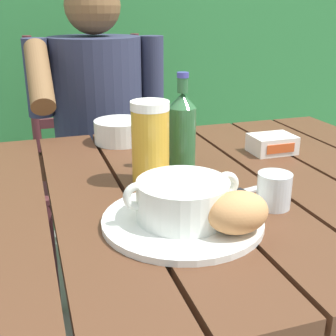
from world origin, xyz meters
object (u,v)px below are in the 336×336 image
(bread_roll, at_px, (238,212))
(beer_bottle, at_px, (182,130))
(butter_tub, at_px, (272,144))
(diner_bowl, at_px, (120,131))
(soup_bowl, at_px, (183,198))
(chair_near_diner, at_px, (95,166))
(water_glass_small, at_px, (274,190))
(person_eating, at_px, (100,124))
(beer_glass, at_px, (150,143))
(table_knife, at_px, (242,192))
(serving_plate, at_px, (182,220))

(bread_roll, distance_m, beer_bottle, 0.35)
(butter_tub, distance_m, diner_bowl, 0.42)
(soup_bowl, bearing_deg, chair_near_diner, 89.91)
(water_glass_small, height_order, butter_tub, water_glass_small)
(soup_bowl, bearing_deg, person_eating, 90.07)
(soup_bowl, distance_m, beer_glass, 0.21)
(bread_roll, relative_size, diner_bowl, 0.74)
(bread_roll, xyz_separation_m, butter_tub, (0.30, 0.39, -0.02))
(beer_bottle, xyz_separation_m, diner_bowl, (-0.09, 0.26, -0.06))
(beer_glass, bearing_deg, table_knife, -36.03)
(chair_near_diner, xyz_separation_m, soup_bowl, (-0.00, -1.07, 0.31))
(beer_bottle, xyz_separation_m, table_knife, (0.07, -0.18, -0.09))
(beer_bottle, distance_m, water_glass_small, 0.28)
(serving_plate, xyz_separation_m, beer_glass, (-0.00, 0.21, 0.08))
(beer_bottle, bearing_deg, person_eating, 99.11)
(beer_glass, bearing_deg, bread_roll, -76.62)
(water_glass_small, bearing_deg, chair_near_diner, 100.05)
(diner_bowl, bearing_deg, soup_bowl, -90.19)
(chair_near_diner, xyz_separation_m, beer_glass, (-0.00, -0.87, 0.35))
(table_knife, bearing_deg, diner_bowl, 109.97)
(person_eating, bearing_deg, beer_glass, -89.92)
(beer_bottle, bearing_deg, chair_near_diner, 96.67)
(soup_bowl, distance_m, diner_bowl, 0.53)
(butter_tub, bearing_deg, serving_plate, -139.34)
(soup_bowl, height_order, bread_roll, soup_bowl)
(soup_bowl, bearing_deg, beer_bottle, 70.59)
(serving_plate, distance_m, butter_tub, 0.48)
(table_knife, height_order, diner_bowl, diner_bowl)
(beer_glass, bearing_deg, diner_bowl, 89.66)
(bread_roll, relative_size, beer_bottle, 0.48)
(chair_near_diner, relative_size, beer_bottle, 4.43)
(bread_roll, bearing_deg, beer_bottle, 85.41)
(person_eating, bearing_deg, bread_roll, -85.88)
(serving_plate, height_order, diner_bowl, diner_bowl)
(chair_near_diner, height_order, beer_bottle, chair_near_diner)
(soup_bowl, xyz_separation_m, bread_roll, (0.07, -0.08, -0.00))
(bread_roll, xyz_separation_m, beer_bottle, (0.03, 0.35, 0.05))
(diner_bowl, bearing_deg, chair_near_diner, 90.00)
(soup_bowl, relative_size, beer_glass, 1.18)
(water_glass_small, distance_m, butter_tub, 0.35)
(chair_near_diner, xyz_separation_m, table_knife, (0.16, -0.98, 0.26))
(bread_roll, bearing_deg, soup_bowl, 130.60)
(beer_glass, bearing_deg, soup_bowl, -89.95)
(beer_bottle, height_order, diner_bowl, beer_bottle)
(beer_bottle, bearing_deg, bread_roll, -94.59)
(person_eating, relative_size, water_glass_small, 17.87)
(water_glass_small, relative_size, diner_bowl, 0.47)
(serving_plate, relative_size, table_knife, 1.87)
(person_eating, distance_m, beer_glass, 0.68)
(water_glass_small, relative_size, butter_tub, 0.61)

